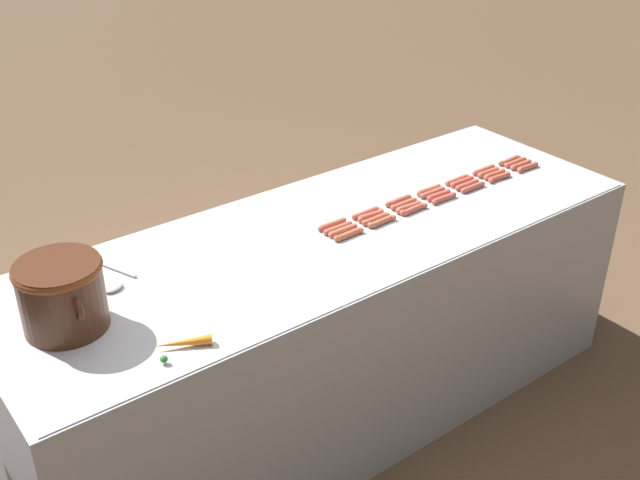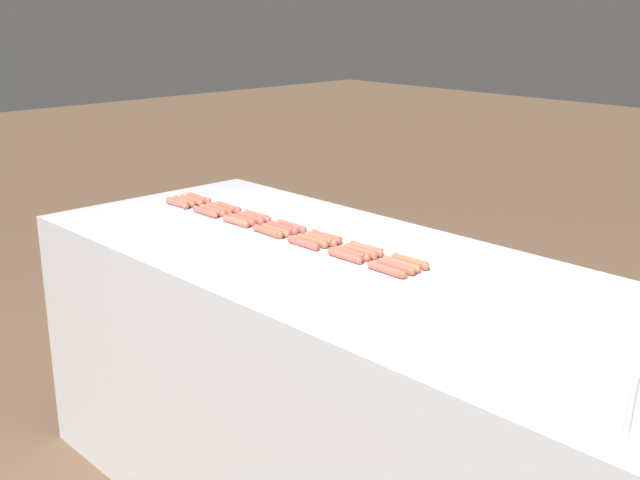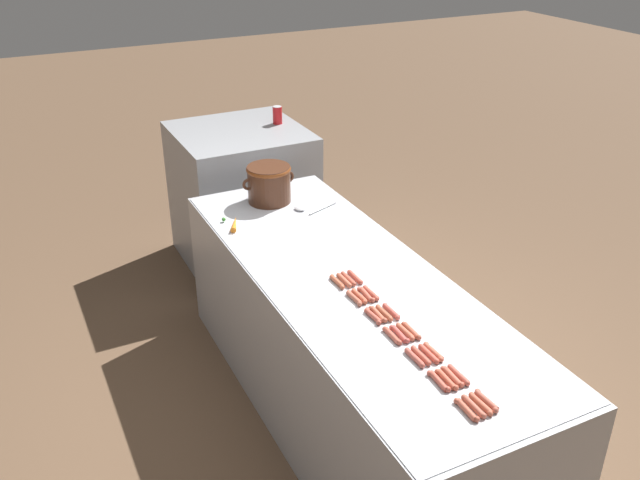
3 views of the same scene
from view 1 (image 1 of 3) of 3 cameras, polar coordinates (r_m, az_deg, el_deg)
name	(u,v)px [view 1 (image 1 of 3)]	position (r m, az deg, el deg)	size (l,w,h in m)	color
ground_plane	(326,406)	(3.33, 0.41, -12.14)	(20.00, 20.00, 0.00)	brown
griddle_counter	(326,325)	(3.07, 0.44, -6.26)	(0.84, 2.48, 0.84)	#ADAFB5
hot_dog_0	(528,167)	(3.45, 15.05, 5.21)	(0.03, 0.13, 0.02)	#B9563F
hot_dog_1	(499,177)	(3.32, 13.08, 4.53)	(0.03, 0.13, 0.02)	#BC5241
hot_dog_2	(473,187)	(3.21, 11.20, 3.83)	(0.02, 0.13, 0.02)	#B45244
hot_dog_3	(444,198)	(3.10, 9.12, 3.05)	(0.03, 0.13, 0.02)	#B85341
hot_dog_4	(414,209)	(2.99, 6.92, 2.26)	(0.03, 0.13, 0.02)	#B55040
hot_dog_5	(382,222)	(2.89, 4.59, 1.37)	(0.03, 0.13, 0.02)	#B05B45
hot_dog_6	(349,234)	(2.80, 2.14, 0.42)	(0.03, 0.13, 0.02)	#B75A3D
hot_dog_7	(521,165)	(3.46, 14.59, 5.39)	(0.02, 0.13, 0.02)	#B35B46
hot_dog_8	(495,174)	(3.34, 12.74, 4.75)	(0.03, 0.13, 0.02)	#B8553E
hot_dog_9	(467,185)	(3.23, 10.79, 4.02)	(0.02, 0.13, 0.02)	#BB5543
hot_dog_10	(439,195)	(3.12, 8.74, 3.29)	(0.03, 0.13, 0.02)	#BD4F47
hot_dog_11	(408,207)	(3.01, 6.53, 2.43)	(0.03, 0.13, 0.02)	#B25B44
hot_dog_12	(376,219)	(2.91, 4.14, 1.56)	(0.03, 0.13, 0.02)	#BE583F
hot_dog_13	(343,231)	(2.82, 1.71, 0.70)	(0.02, 0.13, 0.02)	#B05D45
hot_dog_14	(516,162)	(3.48, 14.21, 5.57)	(0.03, 0.13, 0.02)	#B75840
hot_dog_15	(488,172)	(3.36, 12.30, 4.90)	(0.03, 0.13, 0.02)	#BC5945
hot_dog_16	(462,182)	(3.25, 10.43, 4.25)	(0.02, 0.13, 0.02)	#BD4F3F
hot_dog_17	(433,193)	(3.14, 8.29, 3.48)	(0.03, 0.13, 0.02)	#B35C44
hot_dog_18	(404,204)	(3.03, 6.20, 2.66)	(0.03, 0.13, 0.02)	#B05B40
hot_dog_19	(371,215)	(2.93, 3.75, 1.82)	(0.03, 0.13, 0.02)	#B45643
hot_dog_20	(338,228)	(2.84, 1.34, 0.88)	(0.02, 0.13, 0.02)	#B95440
hot_dog_21	(510,160)	(3.49, 13.79, 5.71)	(0.03, 0.13, 0.02)	#B05745
hot_dog_22	(484,170)	(3.37, 11.98, 5.08)	(0.02, 0.13, 0.02)	#BA5444
hot_dog_23	(457,180)	(3.26, 10.07, 4.38)	(0.03, 0.13, 0.02)	#BD5D46
hot_dog_24	(429,190)	(3.16, 8.02, 3.67)	(0.03, 0.13, 0.02)	#B0553F
hot_dog_25	(398,201)	(3.05, 5.80, 2.90)	(0.03, 0.13, 0.02)	#BE5146
hot_dog_26	(366,213)	(2.95, 3.38, 2.00)	(0.02, 0.13, 0.02)	#B85443
hot_dog_27	(332,224)	(2.86, 0.90, 1.16)	(0.02, 0.13, 0.02)	#BB5242
bean_pot	(62,293)	(2.39, -18.49, -3.69)	(0.32, 0.26, 0.22)	#472616
serving_spoon	(113,280)	(2.63, -15.03, -2.89)	(0.26, 0.13, 0.02)	#B7B7BC
carrot	(181,344)	(2.28, -10.18, -7.54)	(0.10, 0.17, 0.03)	orange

